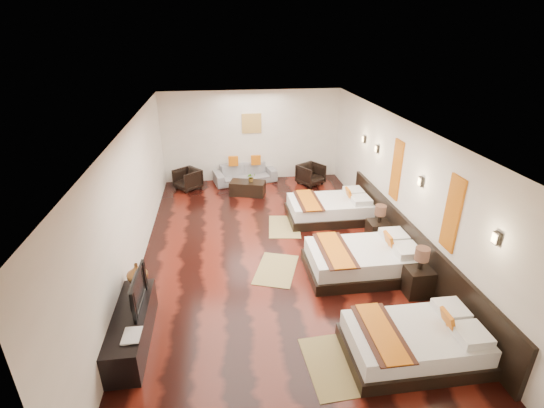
{
  "coord_description": "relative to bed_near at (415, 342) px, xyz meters",
  "views": [
    {
      "loc": [
        -1.01,
        -7.33,
        4.52
      ],
      "look_at": [
        0.02,
        0.21,
        1.1
      ],
      "focal_mm": 26.17,
      "sensor_mm": 36.0,
      "label": 1
    }
  ],
  "objects": [
    {
      "name": "floor",
      "position": [
        -1.7,
        3.16,
        -0.26
      ],
      "size": [
        5.5,
        9.5,
        0.01
      ],
      "primitive_type": "cube",
      "color": "black",
      "rests_on": "ground"
    },
    {
      "name": "ceiling",
      "position": [
        -1.7,
        3.16,
        2.54
      ],
      "size": [
        5.5,
        9.5,
        0.01
      ],
      "primitive_type": "cube",
      "color": "white",
      "rests_on": "floor"
    },
    {
      "name": "back_wall",
      "position": [
        -1.7,
        7.91,
        1.14
      ],
      "size": [
        5.5,
        0.01,
        2.8
      ],
      "primitive_type": "cube",
      "color": "silver",
      "rests_on": "floor"
    },
    {
      "name": "left_wall",
      "position": [
        -4.45,
        3.16,
        1.14
      ],
      "size": [
        0.01,
        9.5,
        2.8
      ],
      "primitive_type": "cube",
      "color": "silver",
      "rests_on": "floor"
    },
    {
      "name": "right_wall",
      "position": [
        1.05,
        3.16,
        1.14
      ],
      "size": [
        0.01,
        9.5,
        2.8
      ],
      "primitive_type": "cube",
      "color": "silver",
      "rests_on": "floor"
    },
    {
      "name": "headboard_panel",
      "position": [
        1.01,
        2.36,
        0.19
      ],
      "size": [
        0.08,
        6.6,
        0.9
      ],
      "primitive_type": "cube",
      "color": "black",
      "rests_on": "floor"
    },
    {
      "name": "bed_near",
      "position": [
        0.0,
        0.0,
        0.0
      ],
      "size": [
        2.0,
        1.26,
        0.76
      ],
      "color": "black",
      "rests_on": "floor"
    },
    {
      "name": "bed_mid",
      "position": [
        0.0,
        2.24,
        0.02
      ],
      "size": [
        2.19,
        1.37,
        0.83
      ],
      "color": "black",
      "rests_on": "floor"
    },
    {
      "name": "bed_far",
      "position": [
        0.0,
        4.72,
        0.01
      ],
      "size": [
        2.09,
        1.31,
        0.8
      ],
      "color": "black",
      "rests_on": "floor"
    },
    {
      "name": "nightstand_a",
      "position": [
        0.75,
        1.45,
        0.07
      ],
      "size": [
        0.48,
        0.48,
        0.95
      ],
      "color": "black",
      "rests_on": "floor"
    },
    {
      "name": "nightstand_b",
      "position": [
        0.75,
        3.37,
        0.06
      ],
      "size": [
        0.46,
        0.46,
        0.91
      ],
      "color": "black",
      "rests_on": "floor"
    },
    {
      "name": "jute_mat_near",
      "position": [
        -1.24,
        -0.03,
        -0.25
      ],
      "size": [
        0.81,
        1.24,
        0.01
      ],
      "primitive_type": "cube",
      "rotation": [
        0.0,
        0.0,
        0.05
      ],
      "color": "olive",
      "rests_on": "floor"
    },
    {
      "name": "jute_mat_mid",
      "position": [
        -1.7,
        2.55,
        -0.25
      ],
      "size": [
        1.11,
        1.38,
        0.01
      ],
      "primitive_type": "cube",
      "rotation": [
        0.0,
        0.0,
        -0.34
      ],
      "color": "olive",
      "rests_on": "floor"
    },
    {
      "name": "jute_mat_far",
      "position": [
        -1.23,
        4.39,
        -0.25
      ],
      "size": [
        0.9,
        1.29,
        0.01
      ],
      "primitive_type": "cube",
      "rotation": [
        0.0,
        0.0,
        -0.13
      ],
      "color": "olive",
      "rests_on": "floor"
    },
    {
      "name": "tv_console",
      "position": [
        -4.2,
        0.85,
        0.01
      ],
      "size": [
        0.5,
        1.8,
        0.55
      ],
      "primitive_type": "cube",
      "color": "black",
      "rests_on": "floor"
    },
    {
      "name": "tv",
      "position": [
        -4.15,
        1.07,
        0.56
      ],
      "size": [
        0.15,
        0.93,
        0.53
      ],
      "primitive_type": "imported",
      "rotation": [
        0.0,
        0.0,
        1.54
      ],
      "color": "black",
      "rests_on": "tv_console"
    },
    {
      "name": "book",
      "position": [
        -4.2,
        0.35,
        0.31
      ],
      "size": [
        0.26,
        0.35,
        0.03
      ],
      "primitive_type": "imported",
      "rotation": [
        0.0,
        0.0,
        -0.03
      ],
      "color": "black",
      "rests_on": "tv_console"
    },
    {
      "name": "figurine",
      "position": [
        -4.2,
        1.67,
        0.47
      ],
      "size": [
        0.39,
        0.39,
        0.37
      ],
      "primitive_type": "imported",
      "rotation": [
        0.0,
        0.0,
        -0.1
      ],
      "color": "brown",
      "rests_on": "tv_console"
    },
    {
      "name": "sofa",
      "position": [
        -1.96,
        7.61,
        0.02
      ],
      "size": [
        2.04,
        1.13,
        0.56
      ],
      "primitive_type": "imported",
      "rotation": [
        0.0,
        0.0,
        0.2
      ],
      "color": "gray",
      "rests_on": "floor"
    },
    {
      "name": "armchair_left",
      "position": [
        -3.71,
        7.25,
        0.05
      ],
      "size": [
        0.95,
        0.95,
        0.62
      ],
      "primitive_type": "imported",
      "rotation": [
        0.0,
        0.0,
        -0.9
      ],
      "color": "black",
      "rests_on": "floor"
    },
    {
      "name": "armchair_right",
      "position": [
        0.05,
        7.14,
        0.06
      ],
      "size": [
        0.96,
        0.96,
        0.64
      ],
      "primitive_type": "imported",
      "rotation": [
        0.0,
        0.0,
        0.57
      ],
      "color": "black",
      "rests_on": "floor"
    },
    {
      "name": "coffee_table",
      "position": [
        -1.96,
        6.57,
        -0.06
      ],
      "size": [
        1.1,
        0.76,
        0.4
      ],
      "primitive_type": "cube",
      "rotation": [
        0.0,
        0.0,
        -0.29
      ],
      "color": "black",
      "rests_on": "floor"
    },
    {
      "name": "table_plant",
      "position": [
        -1.85,
        6.57,
        0.27
      ],
      "size": [
        0.29,
        0.27,
        0.27
      ],
      "primitive_type": "imported",
      "rotation": [
        0.0,
        0.0,
        0.27
      ],
      "color": "#225B1E",
      "rests_on": "coffee_table"
    },
    {
      "name": "orange_panel_a",
      "position": [
        1.03,
        1.26,
        1.44
      ],
      "size": [
        0.04,
        0.4,
        1.3
      ],
      "primitive_type": "cube",
      "color": "#D86014",
      "rests_on": "right_wall"
    },
    {
      "name": "orange_panel_b",
      "position": [
        1.03,
        3.46,
        1.44
      ],
      "size": [
        0.04,
        0.4,
        1.3
      ],
      "primitive_type": "cube",
      "color": "#D86014",
      "rests_on": "right_wall"
    },
    {
      "name": "sconce_near",
      "position": [
        1.01,
        0.16,
        1.59
      ],
      "size": [
        0.07,
        0.12,
        0.18
      ],
      "color": "black",
      "rests_on": "right_wall"
    },
    {
      "name": "sconce_mid",
      "position": [
        1.01,
        2.36,
        1.59
      ],
      "size": [
        0.07,
        0.12,
        0.18
      ],
      "color": "black",
      "rests_on": "right_wall"
    },
    {
      "name": "sconce_far",
      "position": [
        1.01,
        4.56,
        1.59
      ],
      "size": [
        0.07,
        0.12,
        0.18
      ],
      "color": "black",
      "rests_on": "right_wall"
    },
    {
      "name": "sconce_lounge",
      "position": [
        1.01,
        5.46,
        1.59
      ],
      "size": [
        0.07,
        0.12,
        0.18
      ],
      "color": "black",
      "rests_on": "right_wall"
    },
    {
      "name": "gold_artwork",
      "position": [
        -1.7,
        7.89,
        1.54
      ],
      "size": [
        0.6,
        0.04,
        0.6
      ],
      "primitive_type": "cube",
      "color": "#AD873F",
      "rests_on": "back_wall"
    }
  ]
}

